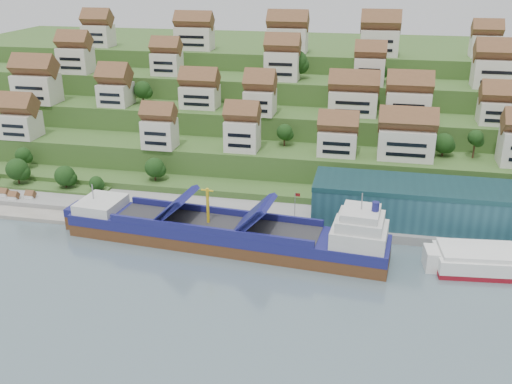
# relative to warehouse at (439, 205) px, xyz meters

# --- Properties ---
(ground) EXTENTS (300.00, 300.00, 0.00)m
(ground) POSITION_rel_warehouse_xyz_m (-52.00, -17.00, -7.20)
(ground) COLOR slate
(ground) RESTS_ON ground
(quay) EXTENTS (180.00, 14.00, 2.20)m
(quay) POSITION_rel_warehouse_xyz_m (-32.00, -2.00, -6.10)
(quay) COLOR gray
(quay) RESTS_ON ground
(pebble_beach) EXTENTS (45.00, 20.00, 1.00)m
(pebble_beach) POSITION_rel_warehouse_xyz_m (-110.00, -5.00, -6.70)
(pebble_beach) COLOR gray
(pebble_beach) RESTS_ON ground
(hillside) EXTENTS (260.00, 128.00, 31.00)m
(hillside) POSITION_rel_warehouse_xyz_m (-52.00, 86.55, 3.46)
(hillside) COLOR #2D4C1E
(hillside) RESTS_ON ground
(hillside_village) EXTENTS (160.92, 64.98, 28.66)m
(hillside_village) POSITION_rel_warehouse_xyz_m (-48.26, 44.50, 17.53)
(hillside_village) COLOR silver
(hillside_village) RESTS_ON ground
(hillside_trees) EXTENTS (138.64, 62.39, 31.45)m
(hillside_trees) POSITION_rel_warehouse_xyz_m (-63.42, 30.45, 10.90)
(hillside_trees) COLOR #1B3E14
(hillside_trees) RESTS_ON ground
(warehouse) EXTENTS (60.00, 15.00, 10.00)m
(warehouse) POSITION_rel_warehouse_xyz_m (0.00, 0.00, 0.00)
(warehouse) COLOR #204C59
(warehouse) RESTS_ON quay
(flagpole) EXTENTS (1.28, 0.16, 8.00)m
(flagpole) POSITION_rel_warehouse_xyz_m (-33.89, -7.00, -0.32)
(flagpole) COLOR gray
(flagpole) RESTS_ON quay
(beach_huts) EXTENTS (14.40, 3.70, 2.20)m
(beach_huts) POSITION_rel_warehouse_xyz_m (-112.00, -6.25, -5.10)
(beach_huts) COLOR white
(beach_huts) RESTS_ON pebble_beach
(cargo_ship) EXTENTS (75.82, 18.01, 16.62)m
(cargo_ship) POSITION_rel_warehouse_xyz_m (-46.79, -17.82, -4.01)
(cargo_ship) COLOR #533019
(cargo_ship) RESTS_ON ground
(second_ship) EXTENTS (28.99, 13.16, 8.15)m
(second_ship) POSITION_rel_warehouse_xyz_m (12.86, -16.98, -4.74)
(second_ship) COLOR maroon
(second_ship) RESTS_ON ground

